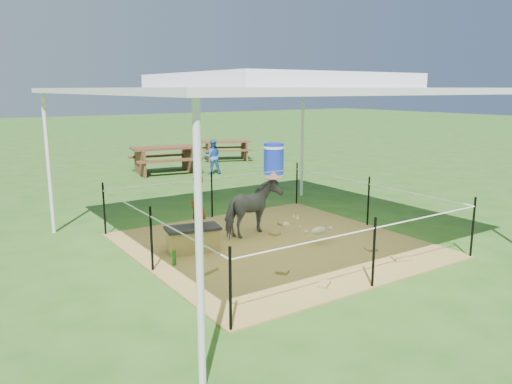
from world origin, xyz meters
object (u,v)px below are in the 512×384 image
straw_bale (193,240)px  green_bottle (174,258)px  pony (253,208)px  woman (197,199)px  trash_barrel (274,159)px  foal (319,229)px  picnic_table_far (226,150)px  distant_person (213,157)px  picnic_table_near (165,160)px

straw_bale → green_bottle: straw_bale is taller
pony → woman: bearing=83.4°
trash_barrel → foal: bearing=-119.7°
straw_bale → trash_barrel: (5.67, 5.58, 0.28)m
pony → trash_barrel: 6.91m
woman → foal: bearing=78.2°
foal → pony: bearing=115.9°
picnic_table_far → distant_person: size_ratio=1.62×
green_bottle → distant_person: (4.61, 7.12, 0.41)m
distant_person → straw_bale: bearing=78.2°
straw_bale → distant_person: size_ratio=0.74×
foal → distant_person: 7.79m
green_bottle → pony: 2.03m
woman → foal: size_ratio=1.09×
foal → picnic_table_near: 8.54m
straw_bale → distant_person: (4.06, 6.67, 0.34)m
trash_barrel → picnic_table_far: trash_barrel is taller
woman → trash_barrel: bearing=146.9°
trash_barrel → green_bottle: bearing=-135.9°
green_bottle → picnic_table_far: (6.56, 9.57, 0.23)m
distant_person → green_bottle: bearing=76.6°
woman → distant_person: (3.96, 6.67, -0.34)m
woman → green_bottle: bearing=-43.4°
woman → green_bottle: woman is taller
picnic_table_far → trash_barrel: bearing=-72.5°
pony → distant_person: 7.01m
trash_barrel → distant_person: bearing=145.9°
woman → foal: woman is taller
woman → distant_person: 7.77m
pony → picnic_table_far: bearing=-44.4°
pony → picnic_table_far: (4.68, 8.90, -0.15)m
picnic_table_near → distant_person: 1.56m
picnic_table_far → picnic_table_near: bearing=-132.3°
distant_person → woman: bearing=78.8°
green_bottle → picnic_table_near: size_ratio=0.11×
foal → distant_person: size_ratio=0.82×
distant_person → foal: bearing=94.2°
picnic_table_near → distant_person: size_ratio=1.85×
woman → picnic_table_near: bearing=172.0°
woman → straw_bale: bearing=-78.1°
straw_bale → green_bottle: 0.71m
green_bottle → pony: bearing=19.6°
foal → trash_barrel: size_ratio=0.93×
woman → green_bottle: 1.09m
straw_bale → green_bottle: (-0.55, -0.45, -0.07)m
foal → distant_person: distant_person is taller
straw_bale → picnic_table_far: picnic_table_far is taller
trash_barrel → picnic_table_near: (-2.81, 2.08, -0.06)m
woman → picnic_table_far: (5.91, 9.12, -0.52)m
straw_bale → trash_barrel: trash_barrel is taller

